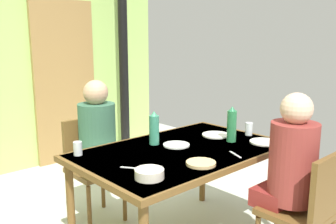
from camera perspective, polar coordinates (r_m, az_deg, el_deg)
door_wooden at (r=4.71m, az=-15.84°, el=4.44°), size 0.80×0.05×2.00m
stove_pipe_column at (r=4.82m, az=-6.99°, el=7.94°), size 0.12×0.12×2.50m
dining_table at (r=2.67m, az=2.19°, el=-7.19°), size 1.52×0.96×0.76m
chair_near_diner at (r=2.51m, az=21.09°, el=-13.99°), size 0.40×0.40×0.87m
chair_far_diner at (r=3.21m, az=-11.99°, el=-7.81°), size 0.40×0.40×0.87m
person_near_diner at (r=2.46m, az=18.72°, el=-7.20°), size 0.30×0.37×0.77m
person_far_diner at (r=3.01m, az=-10.89°, el=-3.39°), size 0.30×0.37×0.77m
water_bottle_green_near at (r=2.73m, az=-2.19°, el=-2.65°), size 0.08×0.08×0.26m
water_bottle_green_far at (r=2.84m, az=9.96°, el=-2.03°), size 0.07×0.07×0.28m
serving_bowl_center at (r=2.11m, az=-2.94°, el=-9.65°), size 0.17×0.17×0.05m
dinner_plate_near_left at (r=3.02m, az=7.53°, el=-3.58°), size 0.23×0.23×0.01m
dinner_plate_near_right at (r=2.72m, az=1.32°, el=-5.19°), size 0.20×0.20×0.01m
dinner_plate_far_center at (r=2.89m, az=14.89°, el=-4.58°), size 0.22×0.22×0.01m
drinking_glass_by_near_diner at (r=3.07m, az=12.57°, el=-2.60°), size 0.06×0.06×0.11m
drinking_glass_by_far_diner at (r=2.57m, az=-13.97°, el=-5.57°), size 0.06×0.06×0.09m
bread_plate_sliced at (r=2.33m, az=5.19°, el=-8.01°), size 0.19×0.19×0.02m
cutlery_knife_near at (r=2.28m, az=-5.69°, el=-8.73°), size 0.10×0.13×0.00m
cutlery_fork_near at (r=2.56m, az=10.52°, el=-6.58°), size 0.08×0.14×0.00m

